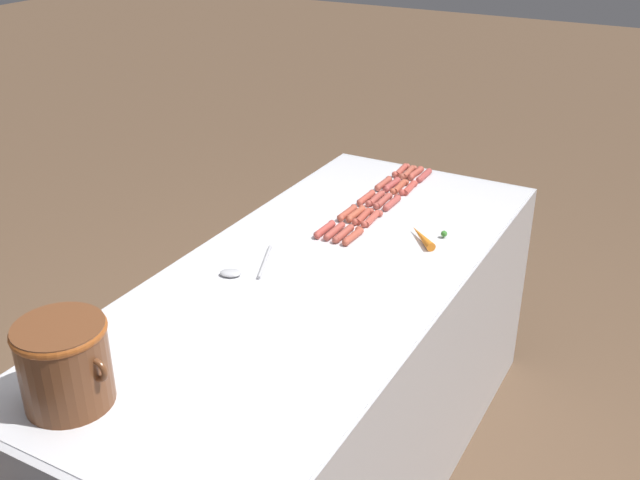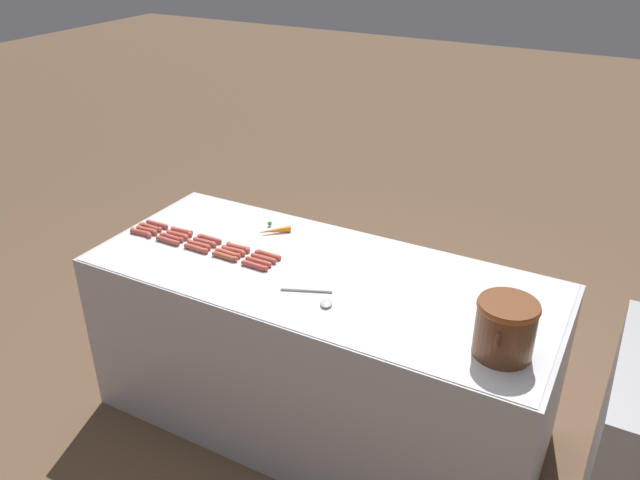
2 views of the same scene
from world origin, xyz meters
The scene contains 25 objects.
ground_plane centered at (0.00, 0.00, 0.00)m, with size 20.00×20.00×0.00m, color brown.
griddle_counter centered at (0.00, 0.00, 0.43)m, with size 0.89×2.13×0.86m.
hot_dog_0 centered at (0.00, -0.94, 0.88)m, with size 0.03×0.14×0.03m.
hot_dog_1 centered at (0.00, -0.78, 0.88)m, with size 0.03×0.14×0.03m.
hot_dog_2 centered at (0.00, -0.61, 0.88)m, with size 0.03×0.14×0.03m.
hot_dog_3 centered at (0.01, -0.44, 0.88)m, with size 0.03×0.14×0.03m.
hot_dog_4 centered at (0.00, -0.27, 0.88)m, with size 0.03×0.14×0.03m.
hot_dog_5 centered at (0.04, -0.95, 0.88)m, with size 0.03×0.14×0.03m.
hot_dog_6 centered at (0.04, -0.78, 0.88)m, with size 0.03×0.14×0.03m.
hot_dog_7 centered at (0.04, -0.61, 0.88)m, with size 0.03×0.14×0.03m.
hot_dog_8 centered at (0.04, -0.44, 0.88)m, with size 0.03×0.14×0.03m.
hot_dog_9 centered at (0.04, -0.27, 0.88)m, with size 0.03×0.14×0.03m.
hot_dog_10 centered at (0.07, -0.94, 0.88)m, with size 0.03×0.14×0.03m.
hot_dog_11 centered at (0.08, -0.78, 0.88)m, with size 0.03×0.14×0.03m.
hot_dog_12 centered at (0.07, -0.62, 0.88)m, with size 0.03×0.14×0.03m.
hot_dog_13 centered at (0.08, -0.45, 0.88)m, with size 0.03×0.14×0.03m.
hot_dog_14 centered at (0.08, -0.28, 0.88)m, with size 0.03×0.14×0.03m.
hot_dog_15 centered at (0.11, -0.95, 0.88)m, with size 0.03×0.14×0.03m.
hot_dog_16 centered at (0.11, -0.78, 0.88)m, with size 0.03×0.14×0.03m.
hot_dog_17 centered at (0.11, -0.61, 0.88)m, with size 0.03×0.14×0.03m.
hot_dog_18 centered at (0.11, -0.44, 0.88)m, with size 0.03×0.14×0.03m.
hot_dog_19 centered at (0.11, -0.27, 0.88)m, with size 0.03×0.14×0.03m.
bean_pot centered at (0.20, 0.86, 0.98)m, with size 0.28×0.22×0.22m.
serving_spoon centered at (0.21, 0.11, 0.87)m, with size 0.14×0.26×0.02m.
carrot centered at (-0.22, -0.38, 0.88)m, with size 0.14×0.14×0.03m.
Camera 1 is at (-1.04, 1.85, 2.03)m, focal length 42.00 mm.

